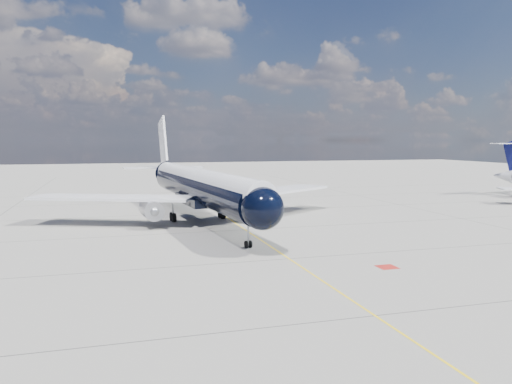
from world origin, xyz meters
TOP-DOWN VIEW (x-y plane):
  - ground at (0.00, 30.00)m, footprint 320.00×320.00m
  - taxiway_centerline at (0.00, 25.00)m, footprint 0.16×160.00m
  - red_marking at (6.80, -10.00)m, footprint 1.60×1.60m
  - main_airliner at (-4.10, 18.69)m, footprint 41.50×50.73m

SIDE VIEW (x-z plane):
  - ground at x=0.00m, z-range 0.00..0.00m
  - taxiway_centerline at x=0.00m, z-range 0.00..0.01m
  - red_marking at x=6.80m, z-range 0.00..0.01m
  - main_airliner at x=-4.10m, z-range -2.78..11.87m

